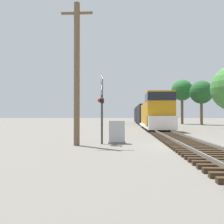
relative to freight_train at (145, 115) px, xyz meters
The scene contains 8 objects.
ground_plane 34.52m from the freight_train, 90.00° to the right, with size 400.00×400.00×0.00m, color #666059.
rail_track_bed 34.51m from the freight_train, 90.00° to the right, with size 2.60×160.00×0.31m.
freight_train is the anchor object (origin of this frame).
crossing_signal_near 33.98m from the freight_train, 98.49° to the right, with size 0.33×1.00×4.06m.
relay_cabinet 33.58m from the freight_train, 97.01° to the right, with size 1.04×0.60×1.39m.
utility_pole 35.11m from the freight_train, 100.44° to the right, with size 1.80×0.33×8.16m.
tree_mid_background 11.54m from the freight_train, ahead, with size 4.39×4.39×8.40m.
tree_deep_background 11.36m from the freight_train, 37.00° to the left, with size 4.41×4.41×9.31m.
Camera 1 is at (-3.53, -14.72, 1.67)m, focal length 42.00 mm.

